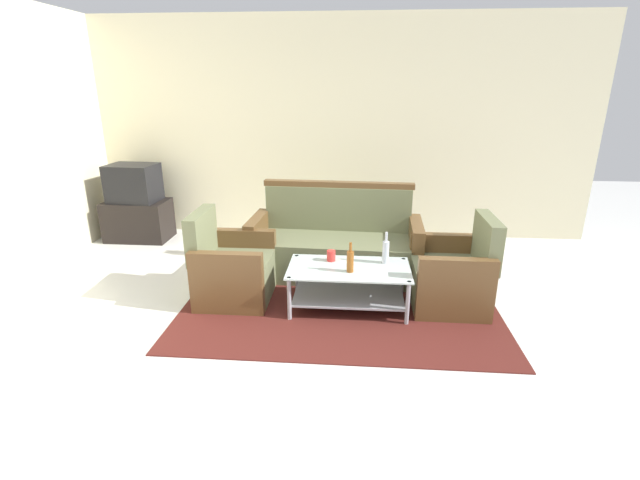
# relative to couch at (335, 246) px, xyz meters

# --- Properties ---
(ground_plane) EXTENTS (14.00, 14.00, 0.00)m
(ground_plane) POSITION_rel_couch_xyz_m (-0.03, -1.59, -0.32)
(ground_plane) COLOR white
(wall_back) EXTENTS (6.52, 0.12, 2.80)m
(wall_back) POSITION_rel_couch_xyz_m (-0.03, 1.47, 1.08)
(wall_back) COLOR beige
(wall_back) RESTS_ON ground
(rug) EXTENTS (2.90, 2.11, 0.01)m
(rug) POSITION_rel_couch_xyz_m (0.08, -0.66, -0.31)
(rug) COLOR #511E19
(rug) RESTS_ON ground
(couch) EXTENTS (1.83, 0.82, 0.96)m
(couch) POSITION_rel_couch_xyz_m (0.00, 0.00, 0.00)
(couch) COLOR #6B704C
(couch) RESTS_ON rug
(armchair_left) EXTENTS (0.70, 0.76, 0.85)m
(armchair_left) POSITION_rel_couch_xyz_m (-0.96, -0.66, -0.03)
(armchair_left) COLOR #6B704C
(armchair_left) RESTS_ON rug
(armchair_right) EXTENTS (0.70, 0.76, 0.85)m
(armchair_right) POSITION_rel_couch_xyz_m (1.12, -0.64, -0.03)
(armchair_right) COLOR #6B704C
(armchair_right) RESTS_ON rug
(coffee_table) EXTENTS (1.10, 0.60, 0.40)m
(coffee_table) POSITION_rel_couch_xyz_m (0.16, -0.81, -0.04)
(coffee_table) COLOR silver
(coffee_table) RESTS_ON rug
(bottle_clear) EXTENTS (0.06, 0.06, 0.30)m
(bottle_clear) POSITION_rel_couch_xyz_m (0.49, -0.67, 0.21)
(bottle_clear) COLOR silver
(bottle_clear) RESTS_ON coffee_table
(bottle_brown) EXTENTS (0.06, 0.06, 0.27)m
(bottle_brown) POSITION_rel_couch_xyz_m (0.17, -0.90, 0.20)
(bottle_brown) COLOR brown
(bottle_brown) RESTS_ON coffee_table
(cup) EXTENTS (0.08, 0.08, 0.10)m
(cup) POSITION_rel_couch_xyz_m (-0.01, -0.65, 0.14)
(cup) COLOR red
(cup) RESTS_ON coffee_table
(tv_stand) EXTENTS (0.80, 0.50, 0.52)m
(tv_stand) POSITION_rel_couch_xyz_m (-2.66, 0.96, -0.06)
(tv_stand) COLOR black
(tv_stand) RESTS_ON ground
(television) EXTENTS (0.63, 0.48, 0.48)m
(television) POSITION_rel_couch_xyz_m (-2.66, 0.96, 0.44)
(television) COLOR black
(television) RESTS_ON tv_stand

